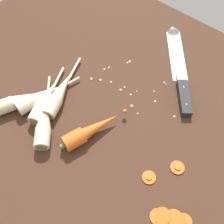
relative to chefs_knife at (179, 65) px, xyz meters
The scene contains 12 objects.
ground_plane 24.34cm from the chefs_knife, 101.27° to the right, with size 120.00×90.00×4.00cm, color #42281C.
chefs_knife is the anchor object (origin of this frame).
whole_carrot 34.31cm from the chefs_knife, 99.08° to the right, with size 8.73×18.74×4.20cm.
parsnip_front 40.61cm from the chefs_knife, 120.39° to the right, with size 9.54×18.96×4.00cm.
parsnip_mid_left 41.80cm from the chefs_knife, 123.06° to the right, with size 7.20×19.07×4.00cm.
parsnip_mid_right 46.89cm from the chefs_knife, 123.88° to the right, with size 10.84×18.71×4.00cm.
parsnip_back 42.46cm from the chefs_knife, 112.64° to the right, with size 16.48×18.47×4.00cm.
parsnip_outer 36.34cm from the chefs_knife, 122.16° to the right, with size 9.39×21.04×4.00cm.
carrot_slice_stack 44.26cm from the chefs_knife, 60.36° to the right, with size 8.64×5.93×3.34cm.
carrot_slice_stray_near 32.11cm from the chefs_knife, 58.32° to the right, with size 3.47×3.47×0.70cm.
carrot_slice_stray_mid 36.04cm from the chefs_knife, 68.96° to the right, with size 3.32×3.32×0.70cm.
mince_crumbs 17.59cm from the chefs_knife, 116.97° to the right, with size 26.40×13.93×0.86cm.
Camera 1 is at (23.69, -31.22, 64.47)cm, focal length 44.54 mm.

